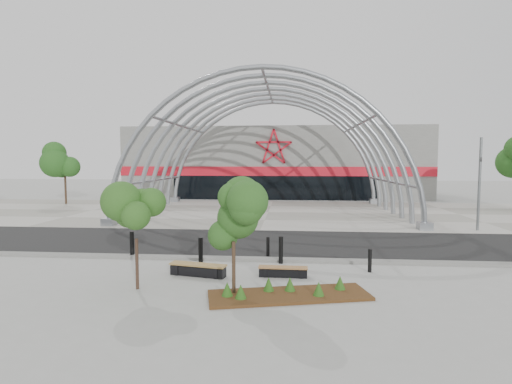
% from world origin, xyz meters
% --- Properties ---
extents(ground, '(140.00, 140.00, 0.00)m').
position_xyz_m(ground, '(0.00, 0.00, 0.00)').
color(ground, '#9B9C96').
rests_on(ground, ground).
extents(road, '(140.00, 7.00, 0.02)m').
position_xyz_m(road, '(0.00, 3.50, 0.01)').
color(road, black).
rests_on(road, ground).
extents(forecourt, '(60.00, 17.00, 0.04)m').
position_xyz_m(forecourt, '(0.00, 15.50, 0.02)').
color(forecourt, gray).
rests_on(forecourt, ground).
extents(kerb, '(60.00, 0.50, 0.12)m').
position_xyz_m(kerb, '(0.00, -0.25, 0.06)').
color(kerb, slate).
rests_on(kerb, ground).
extents(arena_building, '(34.00, 15.24, 8.00)m').
position_xyz_m(arena_building, '(0.00, 33.45, 3.99)').
color(arena_building, slate).
rests_on(arena_building, ground).
extents(vault_canopy, '(20.80, 15.80, 20.36)m').
position_xyz_m(vault_canopy, '(0.00, 15.50, 0.02)').
color(vault_canopy, gray).
rests_on(vault_canopy, ground).
extents(planting_bed, '(5.25, 2.68, 0.53)m').
position_xyz_m(planting_bed, '(1.72, -4.65, 0.13)').
color(planting_bed, '#40280F').
rests_on(planting_bed, ground).
extents(signal_pole, '(0.19, 0.80, 5.64)m').
position_xyz_m(signal_pole, '(13.13, 8.09, 2.95)').
color(signal_pole, slate).
rests_on(signal_pole, ground).
extents(street_tree_0, '(1.45, 1.45, 3.31)m').
position_xyz_m(street_tree_0, '(-3.23, -4.34, 2.38)').
color(street_tree_0, black).
rests_on(street_tree_0, ground).
extents(street_tree_1, '(1.43, 1.43, 3.37)m').
position_xyz_m(street_tree_1, '(0.05, -4.67, 2.42)').
color(street_tree_1, '#322418').
rests_on(street_tree_1, ground).
extents(bench_0, '(2.20, 0.90, 0.45)m').
position_xyz_m(bench_0, '(-1.58, -2.66, 0.22)').
color(bench_0, black).
rests_on(bench_0, ground).
extents(bench_1, '(1.81, 0.43, 0.38)m').
position_xyz_m(bench_1, '(1.57, -2.52, 0.18)').
color(bench_1, black).
rests_on(bench_1, ground).
extents(bollard_0, '(0.18, 0.18, 1.15)m').
position_xyz_m(bollard_0, '(-5.13, -0.12, 0.57)').
color(bollard_0, black).
rests_on(bollard_0, ground).
extents(bollard_1, '(0.18, 0.18, 1.13)m').
position_xyz_m(bollard_1, '(-1.82, -1.15, 0.56)').
color(bollard_1, black).
rests_on(bollard_1, ground).
extents(bollard_2, '(0.18, 0.18, 1.13)m').
position_xyz_m(bollard_2, '(1.44, -0.61, 0.56)').
color(bollard_2, black).
rests_on(bollard_2, ground).
extents(bollard_3, '(0.14, 0.14, 0.88)m').
position_xyz_m(bollard_3, '(0.84, 0.49, 0.44)').
color(bollard_3, black).
rests_on(bollard_3, ground).
extents(bollard_4, '(0.14, 0.14, 0.90)m').
position_xyz_m(bollard_4, '(4.86, -1.62, 0.45)').
color(bollard_4, black).
rests_on(bollard_4, ground).
extents(bg_tree_0, '(3.00, 3.00, 6.45)m').
position_xyz_m(bg_tree_0, '(-20.00, 20.00, 4.64)').
color(bg_tree_0, '#2F2116').
rests_on(bg_tree_0, ground).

